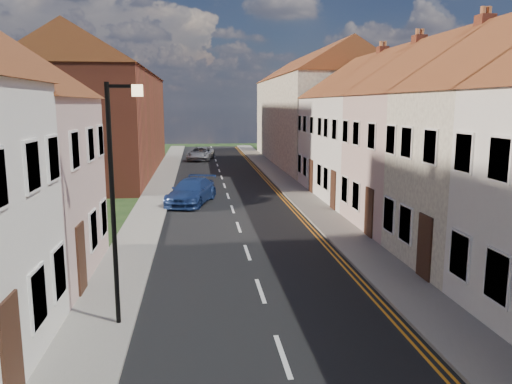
{
  "coord_description": "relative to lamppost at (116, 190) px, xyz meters",
  "views": [
    {
      "loc": [
        -1.81,
        7.73,
        5.6
      ],
      "look_at": [
        0.53,
        27.64,
        2.07
      ],
      "focal_mm": 35.0,
      "sensor_mm": 36.0,
      "label": 1
    }
  ],
  "objects": [
    {
      "name": "road",
      "position": [
        3.81,
        10.0,
        -3.53
      ],
      "size": [
        7.0,
        90.0,
        0.02
      ],
      "primitive_type": "cube",
      "color": "black",
      "rests_on": "ground"
    },
    {
      "name": "pavement_left",
      "position": [
        -0.59,
        10.0,
        -3.48
      ],
      "size": [
        1.8,
        90.0,
        0.12
      ],
      "primitive_type": "cube",
      "color": "gray",
      "rests_on": "ground"
    },
    {
      "name": "pavement_right",
      "position": [
        8.21,
        10.0,
        -3.48
      ],
      "size": [
        1.8,
        90.0,
        0.12
      ],
      "primitive_type": "cube",
      "color": "gray",
      "rests_on": "ground"
    },
    {
      "name": "cottage_r_pink",
      "position": [
        13.11,
        8.9,
        0.94
      ],
      "size": [
        8.3,
        6.0,
        9.0
      ],
      "color": "#C5A19C",
      "rests_on": "ground"
    },
    {
      "name": "cottage_r_white_far",
      "position": [
        13.11,
        14.3,
        0.94
      ],
      "size": [
        8.3,
        5.2,
        9.0
      ],
      "color": "silver",
      "rests_on": "ground"
    },
    {
      "name": "cottage_r_cream_far",
      "position": [
        13.11,
        19.7,
        0.94
      ],
      "size": [
        8.3,
        6.0,
        9.0
      ],
      "color": "silver",
      "rests_on": "ground"
    },
    {
      "name": "block_right_far",
      "position": [
        13.11,
        35.0,
        1.76
      ],
      "size": [
        8.3,
        24.2,
        10.5
      ],
      "color": "white",
      "rests_on": "ground"
    },
    {
      "name": "block_left_far",
      "position": [
        -5.49,
        30.0,
        1.76
      ],
      "size": [
        8.3,
        24.2,
        10.5
      ],
      "color": "brown",
      "rests_on": "ground"
    },
    {
      "name": "lamppost",
      "position": [
        0.0,
        0.0,
        0.0
      ],
      "size": [
        0.88,
        0.15,
        6.0
      ],
      "color": "black",
      "rests_on": "pavement_left"
    },
    {
      "name": "car_far",
      "position": [
        1.61,
        15.91,
        -2.83
      ],
      "size": [
        3.31,
        5.23,
        1.41
      ],
      "primitive_type": "imported",
      "rotation": [
        0.0,
        0.0,
        -0.29
      ],
      "color": "navy",
      "rests_on": "ground"
    },
    {
      "name": "car_distant",
      "position": [
        2.31,
        38.45,
        -2.86
      ],
      "size": [
        3.12,
        5.2,
        1.35
      ],
      "primitive_type": "imported",
      "rotation": [
        0.0,
        0.0,
        -0.19
      ],
      "color": "#97989E",
      "rests_on": "ground"
    }
  ]
}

